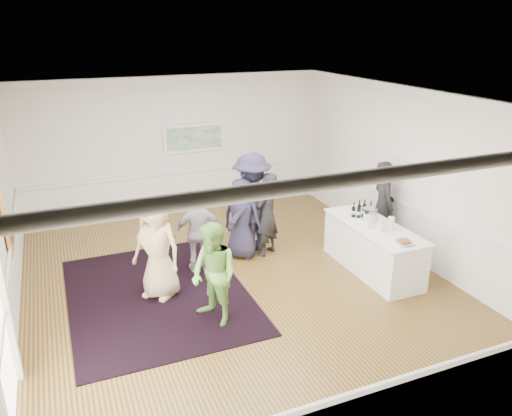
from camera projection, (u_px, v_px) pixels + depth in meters
name	position (u px, v px, depth m)	size (l,w,h in m)	color
floor	(240.00, 288.00, 8.56)	(8.00, 8.00, 0.00)	olive
ceiling	(237.00, 99.00, 7.44)	(7.00, 8.00, 0.02)	white
wall_right	(415.00, 176.00, 9.26)	(0.02, 8.00, 3.20)	white
wall_back	(177.00, 146.00, 11.46)	(7.00, 0.02, 3.20)	white
wall_front	(394.00, 335.00, 4.54)	(7.00, 0.02, 3.20)	white
wainscoting	(239.00, 261.00, 8.38)	(7.00, 8.00, 1.00)	white
mirror	(3.00, 190.00, 7.81)	(0.05, 1.25, 1.85)	#EC9945
landscape_painting	(194.00, 138.00, 11.50)	(1.44, 0.06, 0.66)	white
area_rug	(158.00, 294.00, 8.33)	(2.84, 3.72, 0.02)	black
serving_table	(373.00, 248.00, 9.01)	(0.83, 2.18, 0.88)	white
bartender	(383.00, 205.00, 9.80)	(0.65, 0.43, 1.79)	black
guest_tan	(157.00, 247.00, 8.02)	(0.85, 0.56, 1.75)	#D0B482
guest_green	(214.00, 275.00, 7.33)	(0.77, 0.60, 1.58)	#74B448
guest_lilac	(198.00, 232.00, 8.90)	(0.88, 0.37, 1.50)	#B2A7BB
guest_dark_a	(252.00, 204.00, 9.59)	(1.29, 0.74, 2.00)	#232138
guest_dark_b	(267.00, 214.00, 9.54)	(0.60, 0.40, 1.65)	black
guest_navy	(242.00, 218.00, 9.46)	(0.77, 0.50, 1.58)	#232138
wine_bottles	(362.00, 208.00, 9.24)	(0.38, 0.22, 0.31)	black
juice_pitchers	(380.00, 223.00, 8.66)	(0.44, 0.34, 0.24)	#87B741
ice_bucket	(370.00, 215.00, 9.02)	(0.26, 0.26, 0.24)	silver
nut_bowl	(404.00, 242.00, 8.09)	(0.29, 0.29, 0.08)	white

